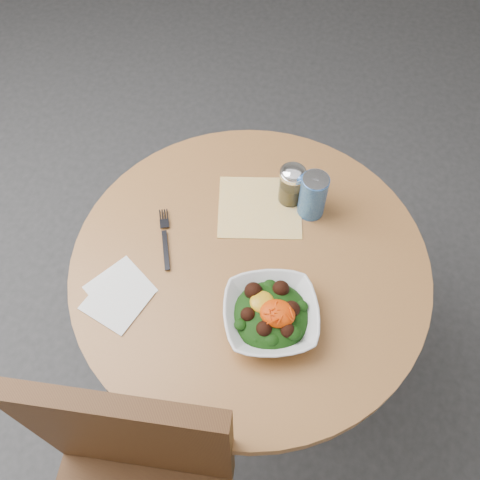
{
  "coord_description": "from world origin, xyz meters",
  "views": [
    {
      "loc": [
        0.15,
        -0.65,
        1.91
      ],
      "look_at": [
        -0.03,
        0.02,
        0.81
      ],
      "focal_mm": 40.0,
      "sensor_mm": 36.0,
      "label": 1
    }
  ],
  "objects": [
    {
      "name": "paper_napkins",
      "position": [
        -0.28,
        -0.17,
        0.75
      ],
      "size": [
        0.18,
        0.2,
        0.0
      ],
      "color": "white",
      "rests_on": "table"
    },
    {
      "name": "cloth_napkin",
      "position": [
        -0.02,
        0.17,
        0.75
      ],
      "size": [
        0.26,
        0.25,
        0.0
      ],
      "primitive_type": "cube",
      "rotation": [
        0.0,
        0.0,
        0.25
      ],
      "color": "orange",
      "rests_on": "table"
    },
    {
      "name": "fork",
      "position": [
        -0.23,
        0.01,
        0.76
      ],
      "size": [
        0.09,
        0.18,
        0.0
      ],
      "color": "black",
      "rests_on": "table"
    },
    {
      "name": "salad_bowl",
      "position": [
        0.09,
        -0.14,
        0.78
      ],
      "size": [
        0.28,
        0.28,
        0.08
      ],
      "color": "silver",
      "rests_on": "table"
    },
    {
      "name": "ground",
      "position": [
        0.0,
        0.0,
        0.0
      ],
      "size": [
        6.0,
        6.0,
        0.0
      ],
      "primitive_type": "plane",
      "color": "#303033",
      "rests_on": "ground"
    },
    {
      "name": "beverage_can",
      "position": [
        0.11,
        0.19,
        0.82
      ],
      "size": [
        0.07,
        0.07,
        0.14
      ],
      "color": "navy",
      "rests_on": "table"
    },
    {
      "name": "spice_shaker",
      "position": [
        0.05,
        0.22,
        0.81
      ],
      "size": [
        0.07,
        0.07,
        0.12
      ],
      "color": "silver",
      "rests_on": "table"
    },
    {
      "name": "table",
      "position": [
        0.0,
        0.0,
        0.55
      ],
      "size": [
        0.9,
        0.9,
        0.75
      ],
      "color": "black",
      "rests_on": "ground"
    }
  ]
}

